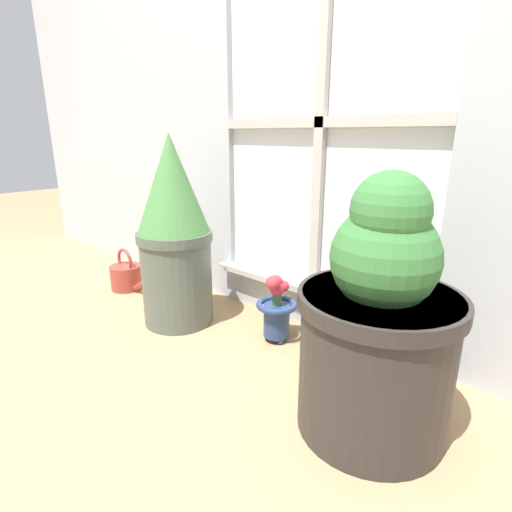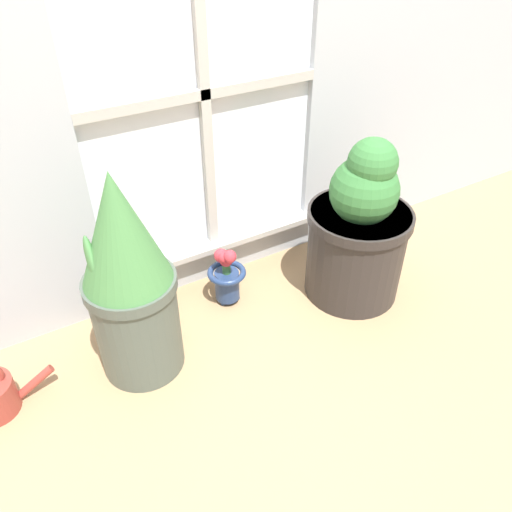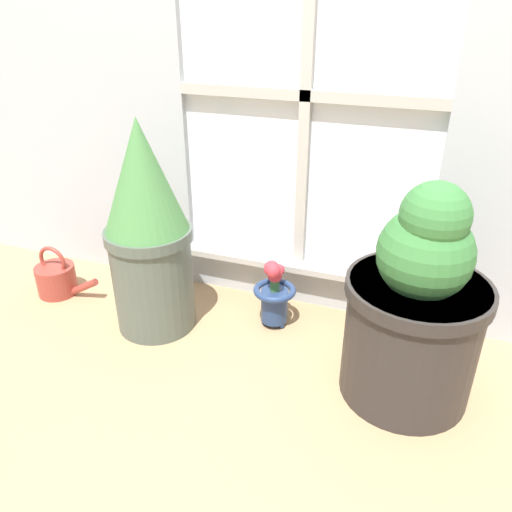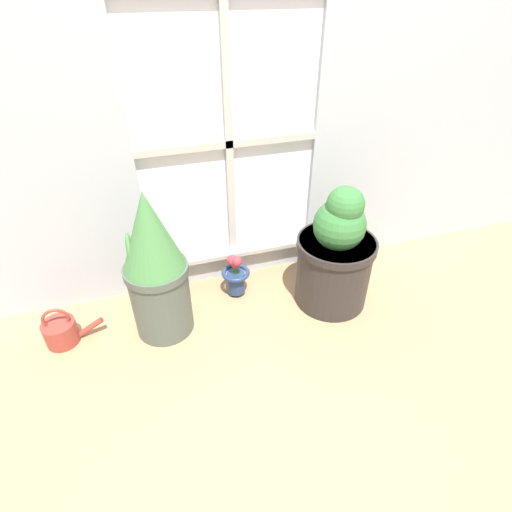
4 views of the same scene
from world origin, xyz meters
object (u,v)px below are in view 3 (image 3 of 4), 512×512
(potted_plant_left, at_px, (148,230))
(flower_vase, at_px, (274,293))
(potted_plant_right, at_px, (415,311))
(watering_can, at_px, (57,278))

(potted_plant_left, bearing_deg, flower_vase, 19.22)
(potted_plant_right, height_order, flower_vase, potted_plant_right)
(potted_plant_left, distance_m, flower_vase, 0.48)
(potted_plant_left, relative_size, potted_plant_right, 1.12)
(flower_vase, bearing_deg, potted_plant_right, -22.20)
(watering_can, bearing_deg, potted_plant_right, -4.23)
(potted_plant_right, bearing_deg, potted_plant_left, 176.53)
(potted_plant_left, relative_size, flower_vase, 2.84)
(potted_plant_left, height_order, potted_plant_right, potted_plant_left)
(flower_vase, bearing_deg, potted_plant_left, -160.78)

